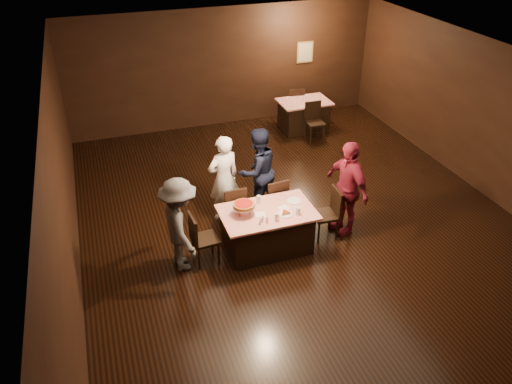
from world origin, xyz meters
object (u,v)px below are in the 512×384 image
at_px(chair_back_near, 315,122).
at_px(glass_front_right, 298,211).
at_px(diner_navy_hoodie, 258,171).
at_px(chair_far_right, 274,199).
at_px(glass_back, 259,199).
at_px(main_table, 267,230).
at_px(chair_end_left, 205,238).
at_px(pizza_stand, 244,205).
at_px(diner_red_shirt, 347,188).
at_px(chair_far_left, 232,207).
at_px(chair_end_right, 325,214).
at_px(diner_grey_knit, 180,225).
at_px(plate_empty, 294,201).
at_px(back_table, 304,115).
at_px(chair_back_far, 295,104).
at_px(glass_front_left, 277,217).
at_px(diner_white_jacket, 224,179).

height_order(chair_back_near, glass_front_right, chair_back_near).
bearing_deg(diner_navy_hoodie, chair_back_near, -152.49).
xyz_separation_m(chair_far_right, glass_back, (-0.45, -0.45, 0.37)).
bearing_deg(main_table, chair_end_left, 180.00).
relative_size(chair_back_near, glass_back, 6.79).
height_order(chair_end_left, pizza_stand, pizza_stand).
distance_m(chair_far_right, diner_red_shirt, 1.37).
relative_size(chair_far_left, pizza_stand, 2.50).
bearing_deg(chair_end_right, diner_grey_knit, -86.06).
bearing_deg(pizza_stand, chair_end_right, -1.91).
bearing_deg(main_table, plate_empty, 15.26).
distance_m(chair_far_right, glass_back, 0.73).
bearing_deg(back_table, glass_back, -122.89).
relative_size(back_table, glass_back, 9.29).
height_order(chair_end_right, diner_grey_knit, diner_grey_knit).
height_order(main_table, diner_red_shirt, diner_red_shirt).
xyz_separation_m(chair_back_near, diner_grey_knit, (-4.13, -3.75, 0.35)).
bearing_deg(main_table, diner_grey_knit, 179.72).
bearing_deg(diner_navy_hoodie, chair_back_far, -141.02).
distance_m(chair_end_right, glass_front_left, 1.15).
relative_size(main_table, pizza_stand, 4.21).
bearing_deg(chair_far_right, glass_front_right, 87.31).
height_order(chair_end_left, chair_end_right, same).
xyz_separation_m(diner_white_jacket, glass_front_right, (0.88, -1.42, -0.01)).
relative_size(main_table, glass_front_right, 11.43).
relative_size(main_table, chair_end_left, 1.68).
height_order(diner_white_jacket, glass_front_right, diner_white_jacket).
distance_m(diner_navy_hoodie, glass_back, 0.99).
bearing_deg(back_table, glass_front_left, -118.55).
bearing_deg(glass_front_left, chair_end_left, 165.38).
bearing_deg(diner_grey_knit, chair_end_right, -96.06).
height_order(glass_front_left, glass_back, same).
xyz_separation_m(chair_end_left, chair_back_near, (3.74, 3.75, 0.00)).
height_order(chair_far_left, chair_end_left, same).
xyz_separation_m(back_table, diner_grey_knit, (-4.13, -4.45, 0.44)).
bearing_deg(glass_front_left, diner_navy_hoodie, 82.51).
distance_m(chair_far_right, glass_front_left, 1.17).
bearing_deg(pizza_stand, chair_end_left, -175.91).
height_order(chair_end_left, diner_red_shirt, diner_red_shirt).
bearing_deg(glass_front_left, diner_white_jacket, 108.21).
distance_m(chair_end_left, chair_back_far, 6.29).
distance_m(diner_red_shirt, glass_back, 1.59).
bearing_deg(glass_front_right, diner_grey_knit, 172.44).
bearing_deg(chair_end_right, glass_back, -100.52).
bearing_deg(glass_front_right, back_table, 65.07).
xyz_separation_m(diner_navy_hoodie, diner_red_shirt, (1.27, -1.16, 0.04)).
bearing_deg(plate_empty, diner_red_shirt, -4.36).
bearing_deg(diner_grey_knit, back_table, -48.75).
bearing_deg(diner_navy_hoodie, chair_far_right, 87.82).
bearing_deg(chair_far_right, glass_back, 39.44).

